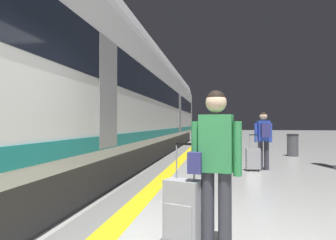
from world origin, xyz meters
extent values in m
cube|color=yellow|center=(-1.03, 10.00, 0.00)|extent=(0.36, 80.00, 0.01)
cube|color=slate|center=(-1.36, 10.00, 0.00)|extent=(0.63, 80.00, 0.01)
cube|color=#38383D|center=(-3.15, 6.94, 0.35)|extent=(2.67, 27.65, 0.70)
cube|color=white|center=(-3.15, 6.94, 2.15)|extent=(2.90, 28.81, 2.90)
cylinder|color=white|center=(-3.15, 6.94, 3.55)|extent=(2.84, 28.23, 2.84)
cube|color=black|center=(-3.15, 6.94, 2.50)|extent=(2.93, 27.08, 0.80)
cube|color=#197F7F|center=(-3.15, 6.94, 1.00)|extent=(2.94, 28.23, 0.24)
cone|color=white|center=(-3.15, 22.64, 1.90)|extent=(2.76, 2.60, 2.75)
cube|color=gray|center=(-1.69, 2.61, 1.90)|extent=(0.02, 0.90, 2.00)
cube|color=gray|center=(-1.69, 13.42, 1.90)|extent=(0.02, 0.90, 2.00)
cylinder|color=#383842|center=(0.37, 0.49, 0.42)|extent=(0.14, 0.14, 0.83)
cylinder|color=#383842|center=(0.19, 0.52, 0.42)|extent=(0.14, 0.14, 0.83)
cube|color=#338C4C|center=(0.28, 0.50, 1.13)|extent=(0.37, 0.25, 0.60)
cylinder|color=#338C4C|center=(0.50, 0.45, 1.08)|extent=(0.09, 0.09, 0.56)
cylinder|color=#338C4C|center=(0.06, 0.53, 1.08)|extent=(0.09, 0.09, 0.56)
sphere|color=beige|center=(0.28, 0.50, 1.56)|extent=(0.22, 0.22, 0.22)
sphere|color=black|center=(0.28, 0.50, 1.58)|extent=(0.20, 0.20, 0.20)
cube|color=navy|center=(0.08, 0.50, 0.93)|extent=(0.18, 0.30, 0.22)
cube|color=#9E9EA3|center=(-0.07, 0.51, 0.40)|extent=(0.43, 0.34, 0.68)
cube|color=#9E9EA3|center=(-0.11, 0.40, 0.31)|extent=(0.30, 0.12, 0.37)
cylinder|color=gray|center=(0.05, 0.53, 0.93)|extent=(0.02, 0.02, 0.38)
cylinder|color=gray|center=(-0.15, 0.60, 0.93)|extent=(0.02, 0.02, 0.38)
cube|color=black|center=(-0.05, 0.57, 1.12)|extent=(0.22, 0.10, 0.02)
cylinder|color=#383842|center=(1.52, 6.27, 0.41)|extent=(0.14, 0.14, 0.83)
cylinder|color=#383842|center=(1.69, 6.31, 0.41)|extent=(0.14, 0.14, 0.83)
cube|color=blue|center=(1.61, 6.29, 1.13)|extent=(0.37, 0.27, 0.59)
cylinder|color=blue|center=(1.39, 6.25, 1.08)|extent=(0.09, 0.09, 0.55)
cylinder|color=blue|center=(1.82, 6.35, 1.08)|extent=(0.09, 0.09, 0.55)
sphere|color=beige|center=(1.61, 6.29, 1.55)|extent=(0.22, 0.22, 0.22)
sphere|color=black|center=(1.61, 6.29, 1.57)|extent=(0.20, 0.20, 0.20)
cube|color=navy|center=(1.64, 6.15, 1.14)|extent=(0.28, 0.19, 0.39)
cube|color=#9E9EA3|center=(1.29, 6.07, 0.35)|extent=(0.40, 0.26, 0.58)
cube|color=#9E9EA3|center=(1.28, 6.18, 0.28)|extent=(0.31, 0.05, 0.32)
cylinder|color=black|center=(1.15, 5.99, 0.03)|extent=(0.03, 0.06, 0.06)
cylinder|color=black|center=(1.44, 6.02, 0.03)|extent=(0.03, 0.06, 0.06)
cylinder|color=gray|center=(1.19, 6.00, 0.83)|extent=(0.02, 0.02, 0.38)
cylinder|color=gray|center=(1.40, 6.02, 0.83)|extent=(0.02, 0.02, 0.38)
cube|color=black|center=(1.29, 6.01, 1.02)|extent=(0.22, 0.05, 0.02)
cylinder|color=#4C4C51|center=(3.34, 10.27, 0.42)|extent=(0.44, 0.44, 0.85)
cylinder|color=#262628|center=(3.34, 10.27, 0.88)|extent=(0.46, 0.46, 0.06)
camera|label=1|loc=(0.29, -2.67, 1.34)|focal=32.12mm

